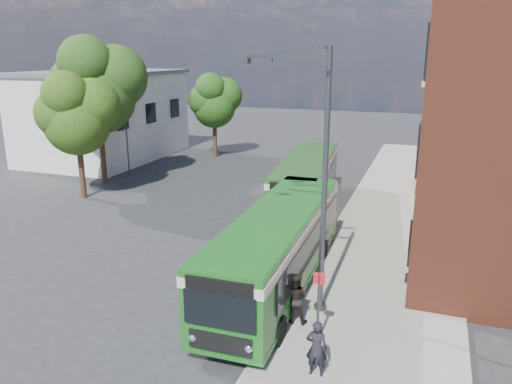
% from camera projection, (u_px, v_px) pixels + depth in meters
% --- Properties ---
extents(ground, '(120.00, 120.00, 0.00)m').
position_uv_depth(ground, '(209.00, 269.00, 20.99)').
color(ground, '#28282A').
rests_on(ground, ground).
extents(pavement, '(6.00, 48.00, 0.15)m').
position_uv_depth(pavement, '(396.00, 226.00, 25.94)').
color(pavement, gray).
rests_on(pavement, ground).
extents(kerb_line, '(0.12, 48.00, 0.01)m').
position_uv_depth(kerb_line, '(338.00, 221.00, 26.95)').
color(kerb_line, beige).
rests_on(kerb_line, ground).
extents(white_building, '(9.40, 13.40, 7.30)m').
position_uv_depth(white_building, '(104.00, 115.00, 42.16)').
color(white_building, silver).
rests_on(white_building, ground).
extents(flagpole, '(0.95, 0.10, 9.00)m').
position_uv_depth(flagpole, '(125.00, 108.00, 35.48)').
color(flagpole, '#3B3D40').
rests_on(flagpole, ground).
extents(street_lamp, '(2.96, 2.38, 9.00)m').
position_uv_depth(street_lamp, '(314.00, 179.00, 16.31)').
color(street_lamp, '#3B3D40').
rests_on(street_lamp, ground).
extents(bus_stop_sign, '(0.35, 0.08, 2.52)m').
position_uv_depth(bus_stop_sign, '(318.00, 304.00, 14.96)').
color(bus_stop_sign, '#3B3D40').
rests_on(bus_stop_sign, ground).
extents(bus_front, '(2.80, 11.67, 3.02)m').
position_uv_depth(bus_front, '(278.00, 242.00, 18.94)').
color(bus_front, '#1B601C').
rests_on(bus_front, ground).
extents(bus_rear, '(3.65, 11.01, 3.02)m').
position_uv_depth(bus_rear, '(306.00, 178.00, 28.60)').
color(bus_rear, '#26501C').
rests_on(bus_rear, ground).
extents(pedestrian_a, '(0.63, 0.44, 1.65)m').
position_uv_depth(pedestrian_a, '(317.00, 348.00, 13.67)').
color(pedestrian_a, black).
rests_on(pedestrian_a, pavement).
extents(pedestrian_b, '(0.89, 0.72, 1.72)m').
position_uv_depth(pedestrian_b, '(295.00, 298.00, 16.38)').
color(pedestrian_b, black).
rests_on(pedestrian_b, pavement).
extents(tree_left, '(4.62, 4.39, 7.80)m').
position_uv_depth(tree_left, '(76.00, 113.00, 29.78)').
color(tree_left, '#352213').
rests_on(tree_left, ground).
extents(tree_mid, '(5.86, 5.57, 9.89)m').
position_uv_depth(tree_mid, '(97.00, 85.00, 32.76)').
color(tree_mid, '#352213').
rests_on(tree_mid, ground).
extents(tree_right, '(4.26, 4.05, 7.19)m').
position_uv_depth(tree_right, '(214.00, 100.00, 42.14)').
color(tree_right, '#352213').
rests_on(tree_right, ground).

